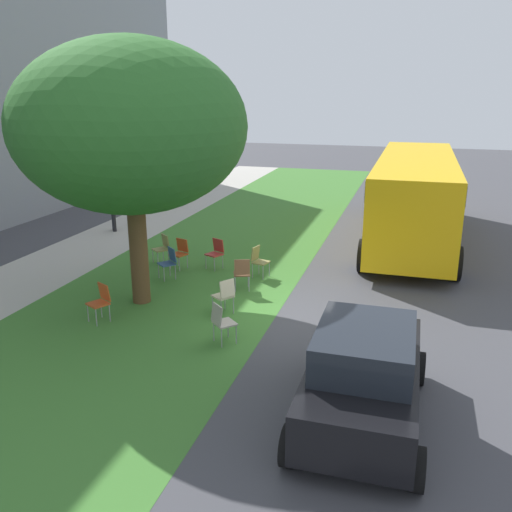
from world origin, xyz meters
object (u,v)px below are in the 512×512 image
chair_6 (180,251)px  school_bus (415,190)px  chair_5 (222,320)px  chair_2 (101,300)px  chair_3 (162,247)px  pedestrian_1 (113,207)px  chair_4 (169,261)px  chair_7 (225,294)px  chair_1 (259,259)px  street_tree (130,127)px  parked_car (364,374)px  chair_0 (242,272)px  chair_8 (216,251)px

chair_6 → school_bus: (5.21, -6.45, 1.24)m
chair_5 → school_bus: 10.26m
chair_2 → chair_5: (-0.30, -3.01, 0.00)m
chair_3 → pedestrian_1: size_ratio=0.52×
chair_4 → chair_7: (-1.95, -2.33, 0.00)m
chair_7 → chair_5: bearing=-162.8°
chair_6 → pedestrian_1: pedestrian_1 is taller
chair_1 → chair_2: size_ratio=1.00×
street_tree → parked_car: (-3.59, -5.78, -3.40)m
street_tree → school_bus: bearing=-38.6°
pedestrian_1 → chair_6: bearing=-128.6°
school_bus → street_tree: bearing=141.4°
chair_1 → pedestrian_1: pedestrian_1 is taller
chair_3 → chair_5: (-4.62, -3.57, 0.00)m
chair_0 → chair_7: same height
street_tree → chair_7: (-0.18, -2.26, -3.72)m
chair_4 → chair_8: 1.53m
chair_6 → chair_7: (-2.87, -2.41, 0.00)m
chair_7 → chair_1: bearing=-0.3°
chair_8 → chair_3: bearing=89.8°
chair_3 → chair_5: size_ratio=1.00×
chair_1 → parked_car: bearing=-150.5°
chair_0 → chair_4: bearing=81.4°
pedestrian_1 → parked_car: bearing=-133.6°
chair_3 → chair_6: same height
street_tree → chair_4: street_tree is taller
street_tree → chair_1: 5.08m
street_tree → chair_3: (2.99, 0.86, -3.72)m
chair_2 → chair_4: (3.10, -0.23, 0.00)m
chair_0 → pedestrian_1: bearing=54.7°
chair_1 → chair_5: same height
chair_2 → chair_4: bearing=-4.3°
chair_5 → pedestrian_1: 10.38m
chair_6 → chair_7: same height
chair_1 → parked_car: size_ratio=0.24×
chair_6 → pedestrian_1: (3.32, 4.16, 0.41)m
chair_0 → chair_5: same height
parked_car → chair_8: bearing=36.8°
chair_2 → school_bus: bearing=-35.6°
chair_5 → parked_car: bearing=-122.5°
chair_6 → parked_car: parked_car is taller
chair_0 → chair_2: (-2.76, 2.47, 0.00)m
chair_3 → pedestrian_1: (3.02, 3.44, 0.41)m
chair_1 → chair_2: 4.70m
street_tree → chair_4: size_ratio=7.07×
chair_0 → chair_8: 2.03m
chair_0 → chair_3: bearing=62.7°
street_tree → school_bus: (7.90, -6.30, -2.48)m
chair_1 → chair_3: size_ratio=1.00×
chair_5 → chair_8: same height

